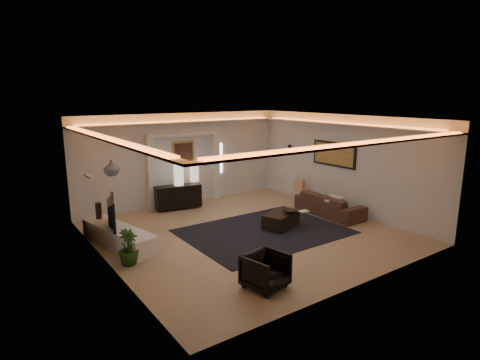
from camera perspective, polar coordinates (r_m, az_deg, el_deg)
floor at (r=10.22m, az=1.02°, el=-7.59°), size 7.00×7.00×0.00m
ceiling at (r=9.63m, az=1.08°, el=8.86°), size 7.00×7.00×0.00m
wall_back at (r=12.77m, az=-8.22°, el=3.04°), size 7.00×0.00×7.00m
wall_front at (r=7.37m, az=17.29°, el=-4.24°), size 7.00×0.00×7.00m
wall_left at (r=8.32m, az=-18.88°, el=-2.48°), size 0.00×7.00×7.00m
wall_right at (r=12.18m, az=14.51°, el=2.32°), size 0.00×7.00×7.00m
cove_soffit at (r=9.65m, az=1.08°, el=7.20°), size 7.00×7.00×0.04m
daylight_slit at (r=13.43m, az=-3.02°, el=3.16°), size 0.25×0.03×1.00m
area_rug at (r=10.30m, az=3.49°, el=-7.42°), size 4.00×3.00×0.01m
pilaster_left at (r=12.28m, az=-12.75°, el=0.83°), size 0.22×0.20×2.20m
pilaster_right at (r=13.30m, az=-3.56°, el=1.97°), size 0.22×0.20×2.20m
alcove_header at (r=12.58m, az=-8.13°, el=6.58°), size 2.52×0.20×0.12m
painting_frame at (r=12.72m, az=-8.19°, el=3.91°), size 0.74×0.04×0.74m
painting_canvas at (r=12.70m, az=-8.14°, el=3.90°), size 0.62×0.02×0.62m
art_panel_frame at (r=12.31m, az=13.42°, el=3.66°), size 0.04×1.64×0.74m
art_panel_gold at (r=12.29m, az=13.35°, el=3.65°), size 0.02×1.50×0.62m
wall_sconce at (r=13.58m, az=7.18°, el=4.59°), size 0.12×0.12×0.22m
wall_niche at (r=9.61m, az=-20.98°, el=0.52°), size 0.10×0.55×0.04m
console at (r=12.29m, az=-8.91°, el=-2.35°), size 1.44×0.65×0.70m
lamp_left at (r=12.20m, az=-8.85°, el=0.86°), size 0.38×0.38×0.66m
lamp_right at (r=12.64m, az=-6.62°, el=1.33°), size 0.37×0.37×0.64m
media_ledge at (r=9.74m, az=-17.07°, el=-7.78°), size 1.08×2.45×0.45m
tv at (r=9.66m, az=-18.58°, el=-4.47°), size 1.20×0.48×0.69m
figurine at (r=10.42m, az=-19.74°, el=-4.25°), size 0.19×0.19×0.40m
ginger_jar at (r=9.37m, az=-18.08°, el=1.68°), size 0.41×0.41×0.36m
plant at (r=8.60m, az=-15.82°, el=-9.34°), size 0.58×0.58×0.75m
sofa at (r=11.88m, az=12.78°, el=-3.47°), size 2.16×0.89×0.62m
throw_blanket at (r=11.64m, az=12.97°, el=-2.59°), size 0.63×0.53×0.06m
throw_pillow at (r=13.07m, az=8.54°, el=-0.78°), size 0.14×0.43×0.43m
coffee_table at (r=10.61m, az=5.93°, el=-5.74°), size 1.21×0.94×0.40m
bowl at (r=10.53m, az=7.20°, el=-4.49°), size 0.45×0.45×0.08m
magazine at (r=10.69m, az=9.18°, el=-4.46°), size 0.26×0.19×0.03m
armchair at (r=7.38m, az=3.71°, el=-12.97°), size 0.84×0.85×0.66m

